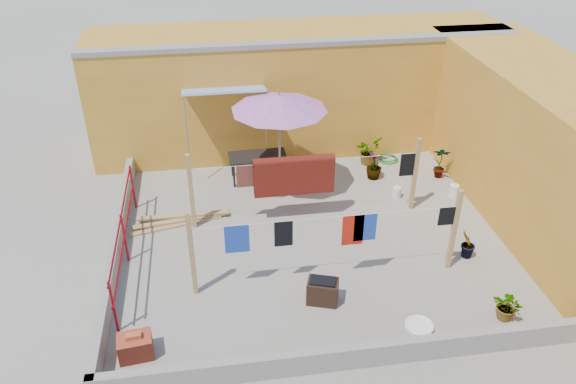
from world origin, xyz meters
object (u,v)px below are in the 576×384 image
Objects in this scene: outdoor_table at (258,158)px; green_hose at (388,158)px; brick_stack at (135,346)px; plant_back_a at (368,151)px; patio_umbrella at (279,103)px; white_basin at (419,326)px; water_jug_a at (397,192)px; brazier at (323,291)px; water_jug_b at (454,191)px.

outdoor_table is 2.53× the size of green_hose.
plant_back_a is at bearing 46.75° from brick_stack.
patio_umbrella is 5.17× the size of white_basin.
outdoor_table is 1.98× the size of plant_back_a.
outdoor_table reaches higher than water_jug_a.
patio_umbrella is 1.83× the size of outdoor_table.
water_jug_a reaches higher than white_basin.
patio_umbrella is 5.64m from white_basin.
green_hose is at bearing 8.53° from plant_back_a.
brick_stack reaches higher than green_hose.
water_jug_a is at bearing 35.40° from brick_stack.
brazier is 5.59m from plant_back_a.
green_hose is 0.69m from plant_back_a.
patio_umbrella is 3.59m from water_jug_a.
green_hose is (6.18, 6.02, -0.17)m from brick_stack.
white_basin is (2.24, -5.62, -0.56)m from outdoor_table.
plant_back_a reaches higher than outdoor_table.
outdoor_table is at bearing 98.42° from brazier.
brazier is 5.95m from green_hose.
outdoor_table is at bearing 64.68° from brick_stack.
brazier is 5.01m from water_jug_b.
brazier is at bearing -114.03° from plant_back_a.
plant_back_a is (5.58, 5.93, 0.16)m from brick_stack.
white_basin is 6.09m from plant_back_a.
water_jug_a is 1.94m from green_hose.
outdoor_table is 2.42× the size of brick_stack.
plant_back_a is (-0.60, -0.09, 0.33)m from green_hose.
patio_umbrella is at bearing 93.65° from brazier.
water_jug_a is at bearing -23.46° from outdoor_table.
white_basin is 4.71m from water_jug_b.
water_jug_b is at bearing -18.50° from outdoor_table.
brick_stack is (-2.61, -5.51, -0.40)m from outdoor_table.
water_jug_a is 0.56× the size of green_hose.
brick_stack is at bearing -135.76° from green_hose.
brick_stack is 0.82× the size of plant_back_a.
water_jug_b is 0.61× the size of green_hose.
patio_umbrella reaches higher than brick_stack.
green_hose is at bearing 22.69° from patio_umbrella.
brick_stack is 8.22m from water_jug_b.
outdoor_table is 6.08m from white_basin.
outdoor_table is 2.83× the size of white_basin.
plant_back_a is at bearing 65.97° from brazier.
plant_back_a reaches higher than brick_stack.
patio_umbrella is at bearing 169.94° from water_jug_b.
brazier reaches higher than water_jug_b.
white_basin is at bearing -102.33° from green_hose.
outdoor_table reaches higher than brick_stack.
plant_back_a is (-0.23, 1.81, 0.22)m from water_jug_a.
patio_umbrella is 4.11m from green_hose.
outdoor_table is 4.85m from water_jug_b.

